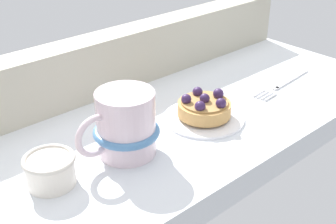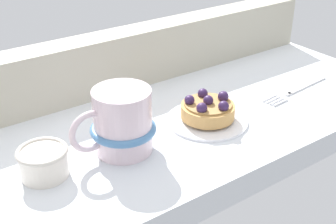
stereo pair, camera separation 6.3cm
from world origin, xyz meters
The scene contains 7 objects.
ground_plane centered at (0.00, 0.00, -2.06)cm, with size 78.28×34.05×4.12cm, color silver.
window_rail_back centered at (0.00, 14.38, 4.79)cm, with size 76.71×5.30×9.58cm, color #B2AD99.
dessert_plate centered at (2.20, -4.02, 0.39)cm, with size 12.13×12.13×0.83cm.
raspberry_tart centered at (2.21, -4.04, 2.14)cm, with size 7.98×7.98×3.51cm.
coffee_mug centered at (-12.04, -3.48, 4.26)cm, with size 11.95×8.76×8.82cm.
dessert_fork centered at (21.30, -4.83, 0.30)cm, with size 15.95×2.98×0.60cm.
sugar_bowl centered at (-22.72, -2.83, 2.03)cm, with size 6.29×6.29×3.78cm.
Camera 2 is at (-36.74, -48.69, 33.51)cm, focal length 48.51 mm.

